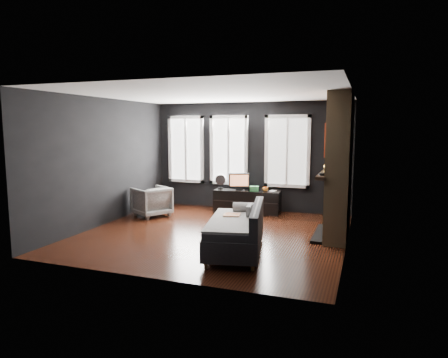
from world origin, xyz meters
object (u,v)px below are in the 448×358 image
(media_console, at_px, (247,201))
(mantel_vase, at_px, (328,166))
(mug, at_px, (265,189))
(sofa, at_px, (235,228))
(monitor, at_px, (239,180))
(book, at_px, (270,187))
(armchair, at_px, (152,200))

(media_console, xyz_separation_m, mantel_vase, (1.99, -1.05, 1.04))
(mug, bearing_deg, sofa, -85.36)
(monitor, bearing_deg, mug, -22.80)
(sofa, distance_m, media_console, 3.17)
(sofa, height_order, mug, sofa)
(mug, distance_m, book, 0.12)
(monitor, bearing_deg, media_console, -21.47)
(sofa, xyz_separation_m, mug, (-0.25, 3.06, 0.22))
(mug, bearing_deg, armchair, -155.63)
(armchair, height_order, mantel_vase, mantel_vase)
(sofa, relative_size, monitor, 3.61)
(armchair, distance_m, mantel_vase, 4.11)
(media_console, height_order, mug, mug)
(media_console, bearing_deg, book, 1.78)
(armchair, relative_size, monitor, 1.48)
(book, xyz_separation_m, mantel_vase, (1.44, -1.09, 0.66))
(armchair, relative_size, media_console, 0.48)
(mug, distance_m, mantel_vase, 1.97)
(media_console, distance_m, mug, 0.58)
(sofa, xyz_separation_m, monitor, (-0.92, 3.09, 0.38))
(armchair, bearing_deg, media_console, 150.13)
(media_console, xyz_separation_m, book, (0.55, 0.04, 0.38))
(armchair, distance_m, mug, 2.72)
(media_console, height_order, mantel_vase, mantel_vase)
(armchair, xyz_separation_m, media_console, (2.01, 1.14, -0.11))
(sofa, distance_m, mantel_vase, 2.57)
(sofa, distance_m, armchair, 3.34)
(sofa, bearing_deg, mantel_vase, 45.93)
(mug, height_order, book, book)
(sofa, height_order, monitor, monitor)
(book, height_order, mantel_vase, mantel_vase)
(mantel_vase, bearing_deg, media_console, 152.21)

